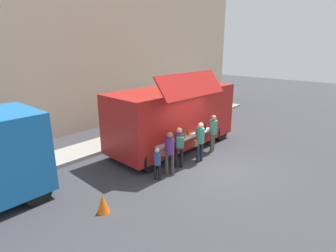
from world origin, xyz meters
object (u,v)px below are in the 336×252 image
(traffic_cone_orange, at_px, (103,204))
(customer_extra_browsing, at_px, (213,130))
(customer_mid_with_backpack, at_px, (179,144))
(food_truck_main, at_px, (174,116))
(customer_rear_waiting, at_px, (169,149))
(child_near_queue, at_px, (157,161))
(trash_bin, at_px, (191,113))
(customer_front_ordering, at_px, (200,139))

(traffic_cone_orange, xyz_separation_m, customer_extra_browsing, (5.97, 0.21, 0.72))
(customer_mid_with_backpack, bearing_deg, customer_extra_browsing, -48.55)
(food_truck_main, xyz_separation_m, customer_extra_browsing, (0.81, -1.59, -0.52))
(customer_rear_waiting, distance_m, child_near_queue, 0.67)
(trash_bin, bearing_deg, customer_mid_with_backpack, -146.95)
(traffic_cone_orange, distance_m, customer_rear_waiting, 3.13)
(customer_front_ordering, height_order, customer_rear_waiting, customer_front_ordering)
(customer_front_ordering, relative_size, customer_mid_with_backpack, 1.02)
(traffic_cone_orange, relative_size, customer_mid_with_backpack, 0.34)
(trash_bin, height_order, customer_mid_with_backpack, customer_mid_with_backpack)
(trash_bin, bearing_deg, traffic_cone_orange, -156.82)
(traffic_cone_orange, height_order, customer_mid_with_backpack, customer_mid_with_backpack)
(customer_extra_browsing, bearing_deg, trash_bin, -57.51)
(customer_extra_browsing, bearing_deg, traffic_cone_orange, 77.51)
(food_truck_main, height_order, child_near_queue, food_truck_main)
(customer_mid_with_backpack, distance_m, child_near_queue, 1.28)
(traffic_cone_orange, relative_size, child_near_queue, 0.46)
(traffic_cone_orange, bearing_deg, customer_extra_browsing, 1.99)
(trash_bin, relative_size, customer_front_ordering, 0.51)
(customer_mid_with_backpack, bearing_deg, child_near_queue, 135.10)
(traffic_cone_orange, relative_size, customer_front_ordering, 0.33)
(customer_rear_waiting, bearing_deg, food_truck_main, -9.86)
(trash_bin, distance_m, child_near_queue, 8.20)
(food_truck_main, distance_m, trash_bin, 5.14)
(traffic_cone_orange, bearing_deg, customer_front_ordering, -0.08)
(food_truck_main, distance_m, traffic_cone_orange, 5.60)
(customer_extra_browsing, relative_size, child_near_queue, 1.40)
(trash_bin, relative_size, child_near_queue, 0.71)
(food_truck_main, xyz_separation_m, customer_mid_with_backpack, (-1.48, -1.54, -0.52))
(customer_front_ordering, height_order, customer_extra_browsing, customer_extra_browsing)
(customer_front_ordering, distance_m, customer_extra_browsing, 1.32)
(traffic_cone_orange, xyz_separation_m, child_near_queue, (2.43, 0.20, 0.44))
(food_truck_main, distance_m, child_near_queue, 3.27)
(traffic_cone_orange, relative_size, trash_bin, 0.65)
(food_truck_main, distance_m, customer_mid_with_backpack, 2.20)
(child_near_queue, bearing_deg, traffic_cone_orange, 153.96)
(traffic_cone_orange, bearing_deg, trash_bin, 23.18)
(customer_rear_waiting, relative_size, customer_extra_browsing, 0.97)
(trash_bin, xyz_separation_m, child_near_queue, (-7.19, -3.92, 0.29))
(customer_front_ordering, height_order, child_near_queue, customer_front_ordering)
(trash_bin, height_order, customer_extra_browsing, customer_extra_browsing)
(customer_rear_waiting, bearing_deg, customer_front_ordering, -54.18)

